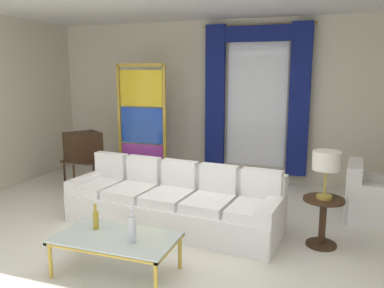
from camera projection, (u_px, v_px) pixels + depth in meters
ground_plane at (172, 239)px, 4.88m from camera, size 16.00×16.00×0.00m
wall_rear at (232, 101)px, 7.44m from camera, size 8.00×0.12×3.00m
curtained_window at (256, 89)px, 7.08m from camera, size 2.00×0.17×2.70m
couch_white_long at (174, 203)px, 5.31m from camera, size 2.99×1.20×0.86m
coffee_table at (116, 239)px, 4.00m from camera, size 1.25×0.69×0.41m
bottle_blue_decanter at (132, 228)px, 3.83m from camera, size 0.08×0.08×0.36m
bottle_crystal_tall at (96, 219)px, 4.15m from camera, size 0.06×0.06×0.29m
vintage_tv at (83, 147)px, 6.95m from camera, size 0.75×0.77×1.35m
armchair_white at (372, 199)px, 5.51m from camera, size 0.87×0.87×0.80m
stained_glass_divider at (142, 128)px, 7.04m from camera, size 0.95×0.05×2.20m
peacock_figurine at (156, 180)px, 6.71m from camera, size 0.44×0.60×0.50m
round_side_table at (323, 218)px, 4.64m from camera, size 0.48×0.48×0.59m
table_lamp_brass at (326, 163)px, 4.52m from camera, size 0.32×0.32×0.57m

